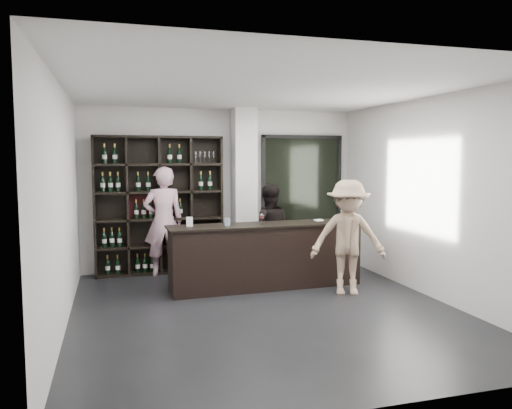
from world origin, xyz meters
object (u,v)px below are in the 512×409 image
object	(u,v)px
tasting_counter	(266,256)
taster_black	(269,230)
taster_pink	(164,221)
customer	(348,237)
wine_shelf	(159,205)

from	to	relation	value
tasting_counter	taster_black	xyz separation A→B (m)	(0.27, 0.76, 0.28)
taster_pink	customer	world-z (taller)	taster_pink
wine_shelf	taster_black	bearing A→B (deg)	-21.61
wine_shelf	tasting_counter	distance (m)	2.21
wine_shelf	tasting_counter	size ratio (longest dim) A/B	0.78
taster_black	customer	world-z (taller)	customer
tasting_counter	customer	distance (m)	1.30
taster_pink	taster_black	size ratio (longest dim) A/B	1.19
wine_shelf	tasting_counter	world-z (taller)	wine_shelf
wine_shelf	taster_pink	world-z (taller)	wine_shelf
taster_pink	wine_shelf	bearing A→B (deg)	-74.97
tasting_counter	customer	size ratio (longest dim) A/B	1.80
customer	taster_black	bearing A→B (deg)	136.81
taster_black	tasting_counter	bearing A→B (deg)	84.31
taster_black	wine_shelf	bearing A→B (deg)	-7.53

